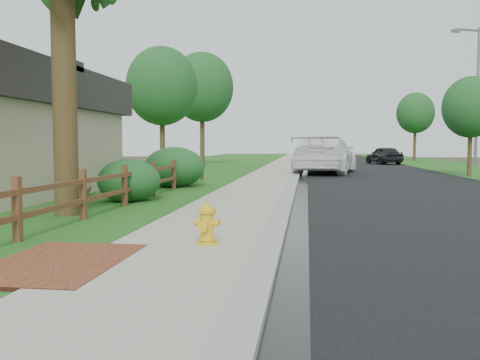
# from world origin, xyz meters

# --- Properties ---
(ground) EXTENTS (120.00, 120.00, 0.00)m
(ground) POSITION_xyz_m (0.00, 0.00, 0.00)
(ground) COLOR #3A3320
(road) EXTENTS (8.00, 90.00, 0.02)m
(road) POSITION_xyz_m (4.60, 35.00, 0.01)
(road) COLOR black
(road) RESTS_ON ground
(curb) EXTENTS (0.40, 90.00, 0.12)m
(curb) POSITION_xyz_m (0.40, 35.00, 0.06)
(curb) COLOR gray
(curb) RESTS_ON ground
(wet_gutter) EXTENTS (0.50, 90.00, 0.00)m
(wet_gutter) POSITION_xyz_m (0.75, 35.00, 0.02)
(wet_gutter) COLOR black
(wet_gutter) RESTS_ON road
(sidewalk) EXTENTS (2.20, 90.00, 0.10)m
(sidewalk) POSITION_xyz_m (-0.90, 35.00, 0.05)
(sidewalk) COLOR #AAA894
(sidewalk) RESTS_ON ground
(grass_strip) EXTENTS (1.60, 90.00, 0.06)m
(grass_strip) POSITION_xyz_m (-2.80, 35.00, 0.03)
(grass_strip) COLOR #1B4F16
(grass_strip) RESTS_ON ground
(lawn_near) EXTENTS (9.00, 90.00, 0.04)m
(lawn_near) POSITION_xyz_m (-8.00, 35.00, 0.02)
(lawn_near) COLOR #1B4F16
(lawn_near) RESTS_ON ground
(verge_far) EXTENTS (6.00, 90.00, 0.04)m
(verge_far) POSITION_xyz_m (11.50, 35.00, 0.02)
(verge_far) COLOR #1B4F16
(verge_far) RESTS_ON ground
(brick_patch) EXTENTS (1.60, 2.40, 0.11)m
(brick_patch) POSITION_xyz_m (-2.20, -1.00, 0.06)
(brick_patch) COLOR maroon
(brick_patch) RESTS_ON ground
(ranch_fence) EXTENTS (0.12, 16.92, 1.10)m
(ranch_fence) POSITION_xyz_m (-3.60, 6.40, 0.62)
(ranch_fence) COLOR #50361A
(ranch_fence) RESTS_ON ground
(fire_hydrant) EXTENTS (0.43, 0.35, 0.66)m
(fire_hydrant) POSITION_xyz_m (-0.52, 0.36, 0.40)
(fire_hydrant) COLOR yellow
(fire_hydrant) RESTS_ON sidewalk
(white_suv) EXTENTS (4.14, 7.45, 2.04)m
(white_suv) POSITION_xyz_m (2.00, 21.48, 1.04)
(white_suv) COLOR white
(white_suv) RESTS_ON road
(dark_car_mid) EXTENTS (2.80, 4.53, 1.44)m
(dark_car_mid) POSITION_xyz_m (7.20, 35.50, 0.74)
(dark_car_mid) COLOR black
(dark_car_mid) RESTS_ON road
(dark_car_far) EXTENTS (1.83, 4.85, 1.58)m
(dark_car_far) POSITION_xyz_m (3.54, 40.81, 0.81)
(dark_car_far) COLOR black
(dark_car_far) RESTS_ON road
(streetlight) EXTENTS (2.04, 0.91, 9.19)m
(streetlight) POSITION_xyz_m (11.84, 28.13, 5.21)
(streetlight) COLOR slate
(streetlight) RESTS_ON ground
(boulder) EXTENTS (1.11, 0.93, 0.64)m
(boulder) POSITION_xyz_m (-6.00, 7.51, 0.32)
(boulder) COLOR brown
(boulder) RESTS_ON ground
(shrub_b) EXTENTS (1.83, 1.83, 1.21)m
(shrub_b) POSITION_xyz_m (-3.90, 6.35, 0.61)
(shrub_b) COLOR #19461F
(shrub_b) RESTS_ON ground
(shrub_d) EXTENTS (2.68, 2.68, 1.52)m
(shrub_d) POSITION_xyz_m (-3.90, 11.19, 0.76)
(shrub_d) COLOR #19461F
(shrub_d) RESTS_ON ground
(tree_near_left) EXTENTS (3.94, 3.94, 6.99)m
(tree_near_left) POSITION_xyz_m (-7.00, 20.36, 4.81)
(tree_near_left) COLOR #3C2C18
(tree_near_left) RESTS_ON ground
(tree_near_right) EXTENTS (2.77, 2.77, 4.98)m
(tree_near_right) POSITION_xyz_m (9.00, 19.48, 3.45)
(tree_near_right) COLOR #3C2C18
(tree_near_right) RESTS_ON ground
(tree_mid_left) EXTENTS (4.82, 4.82, 8.61)m
(tree_mid_left) POSITION_xyz_m (-7.00, 31.22, 5.95)
(tree_mid_left) COLOR #3C2C18
(tree_mid_left) RESTS_ON ground
(tree_far_right) EXTENTS (3.62, 3.62, 6.67)m
(tree_far_right) POSITION_xyz_m (11.41, 44.45, 4.66)
(tree_far_right) COLOR #3C2C18
(tree_far_right) RESTS_ON ground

